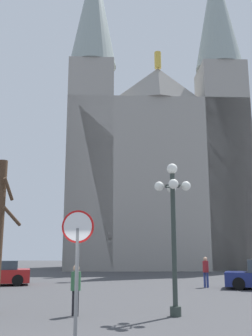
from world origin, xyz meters
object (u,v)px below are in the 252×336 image
at_px(stop_sign, 77,253).
at_px(street_lamp, 173,216).
at_px(cathedral, 156,158).
at_px(pedestrian_standing, 76,285).
at_px(pedestrian_walking, 206,269).

bearing_deg(stop_sign, street_lamp, 62.41).
height_order(cathedral, stop_sign, cathedral).
bearing_deg(pedestrian_standing, stop_sign, -79.90).
bearing_deg(cathedral, street_lamp, -90.60).
height_order(street_lamp, pedestrian_standing, street_lamp).
height_order(stop_sign, pedestrian_walking, stop_sign).
distance_m(cathedral, street_lamp, 29.26).
xyz_separation_m(cathedral, pedestrian_standing, (-3.48, -28.08, -10.79)).
bearing_deg(stop_sign, pedestrian_standing, 100.10).
bearing_deg(pedestrian_standing, pedestrian_walking, 59.02).
bearing_deg(stop_sign, cathedral, 85.28).
relative_size(pedestrian_walking, pedestrian_standing, 1.04).
xyz_separation_m(street_lamp, pedestrian_standing, (-3.19, -0.11, -2.21)).
bearing_deg(pedestrian_walking, pedestrian_standing, -120.98).
relative_size(street_lamp, pedestrian_walking, 3.03).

